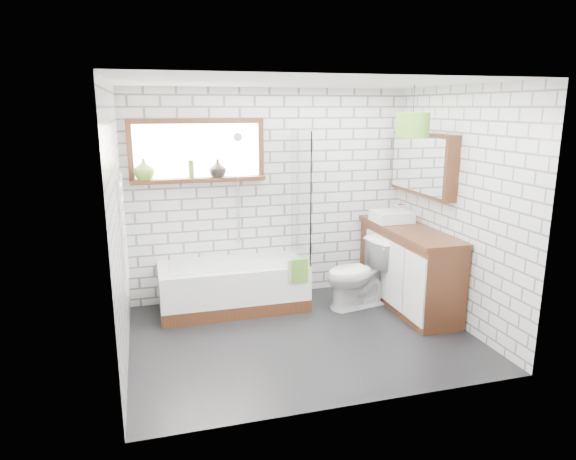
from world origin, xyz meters
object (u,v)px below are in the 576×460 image
object	(u,v)px
toilet	(358,274)
pendant	(413,125)
vanity	(408,267)
basin	(392,216)
bathtub	(233,286)

from	to	relation	value
toilet	pendant	xyz separation A→B (m)	(0.38, -0.38, 1.70)
vanity	pendant	distance (m)	1.66
basin	pendant	distance (m)	1.25
bathtub	basin	world-z (taller)	basin
bathtub	toilet	world-z (taller)	toilet
vanity	bathtub	bearing A→B (deg)	166.68
bathtub	basin	distance (m)	2.05
pendant	basin	bearing A→B (deg)	78.31
vanity	toilet	distance (m)	0.59
basin	pendant	bearing A→B (deg)	-101.69
bathtub	pendant	xyz separation A→B (m)	(1.79, -0.71, 1.83)
bathtub	toilet	xyz separation A→B (m)	(1.41, -0.34, 0.13)
vanity	basin	size ratio (longest dim) A/B	3.80
vanity	toilet	size ratio (longest dim) A/B	2.07
basin	toilet	world-z (taller)	basin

